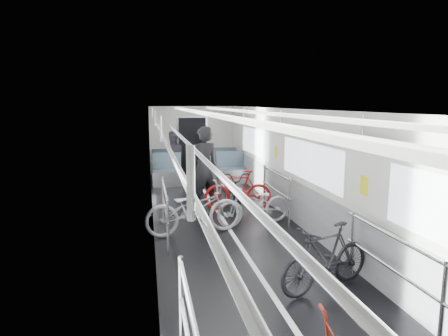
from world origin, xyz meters
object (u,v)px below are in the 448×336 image
Objects in this scene: person_standing at (204,168)px; person_seated at (172,157)px; bike_right_near at (326,257)px; bike_aisle at (232,189)px; bike_left_far at (194,209)px; bike_right_mid at (254,204)px; bike_right_far at (238,190)px.

person_seated is at bearing -97.32° from person_standing.
bike_right_near is at bearing 98.12° from person_seated.
person_standing is 1.21× the size of person_seated.
bike_aisle is 3.71m from person_seated.
bike_left_far is 1.96m from person_standing.
bike_right_mid is at bearing 164.12° from bike_right_near.
bike_left_far is 5.24m from person_seated.
person_seated is (-0.53, 3.39, -0.17)m from person_standing.
person_seated is at bearing -154.36° from bike_right_far.
person_standing is at bearing -104.51° from bike_right_far.
bike_right_mid is at bearing 9.47° from bike_right_far.
bike_right_far reaches higher than bike_right_mid.
bike_right_near is at bearing -85.87° from bike_aisle.
bike_right_near is 4.25m from bike_right_far.
bike_left_far is 2.08m from bike_aisle.
bike_aisle reaches higher than bike_right_mid.
bike_left_far reaches higher than bike_right_near.
bike_left_far is 1.14× the size of bike_right_mid.
person_seated is at bearing -7.69° from bike_left_far.
person_seated is (-1.55, 7.92, 0.35)m from bike_right_near.
bike_right_mid is 0.94× the size of bike_aisle.
bike_right_far is at bearing -46.94° from bike_left_far.
bike_aisle is at bearing -41.53° from bike_left_far.
bike_right_mid is at bearing -84.39° from bike_left_far.
bike_right_mid is 0.84× the size of person_standing.
bike_right_far is at bearing 106.53° from person_seated.
bike_right_near is 0.86× the size of bike_aisle.
bike_right_far is 3.92m from person_seated.
bike_left_far is 1.06× the size of bike_aisle.
person_standing is (-1.02, 4.53, 0.53)m from bike_right_near.
person_seated is (-1.30, 3.68, 0.34)m from bike_right_far.
bike_right_near is at bearing -9.59° from bike_right_mid.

